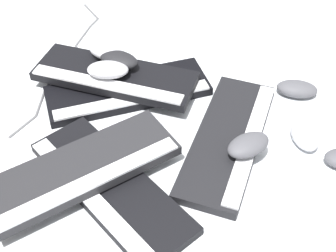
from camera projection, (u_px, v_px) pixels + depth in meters
name	position (u px, v px, depth m)	size (l,w,h in m)	color
ground_plane	(180.00, 119.00, 1.21)	(3.20, 3.20, 0.00)	silver
keyboard_0	(128.00, 91.00, 1.28)	(0.25, 0.46, 0.03)	black
keyboard_1	(109.00, 187.00, 1.04)	(0.46, 0.22, 0.03)	black
keyboard_2	(229.00, 139.00, 1.15)	(0.39, 0.44, 0.03)	black
keyboard_3	(82.00, 169.00, 1.04)	(0.16, 0.44, 0.03)	#232326
keyboard_4	(115.00, 76.00, 1.27)	(0.43, 0.40, 0.03)	black
mouse_0	(248.00, 145.00, 1.08)	(0.11, 0.07, 0.04)	#4C4C51
mouse_1	(107.00, 51.00, 1.30)	(0.11, 0.07, 0.04)	#B7B7BC
mouse_2	(108.00, 70.00, 1.24)	(0.11, 0.07, 0.04)	#B7B7BC
mouse_4	(297.00, 89.00, 1.27)	(0.11, 0.07, 0.04)	#4C4C51
mouse_5	(305.00, 134.00, 1.15)	(0.11, 0.07, 0.04)	#B7B7BC
mouse_7	(119.00, 60.00, 1.27)	(0.11, 0.07, 0.04)	black
cable_0	(67.00, 59.00, 1.40)	(0.50, 0.44, 0.01)	#59595B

